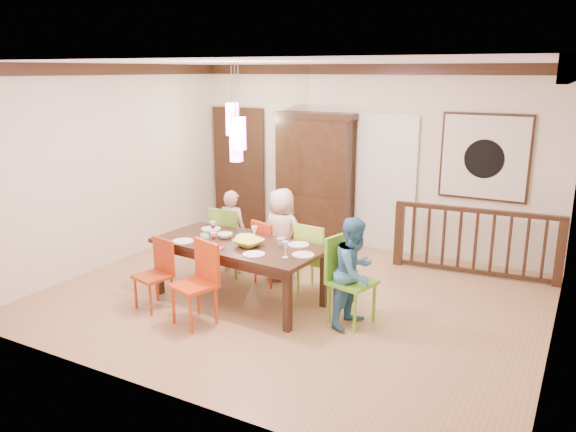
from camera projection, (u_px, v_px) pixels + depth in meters
The scene contains 37 objects.
floor at pixel (292, 297), 7.17m from camera, with size 6.00×6.00×0.00m, color #A4774F.
ceiling at pixel (293, 62), 6.44m from camera, with size 6.00×6.00×0.00m, color white.
wall_back at pixel (367, 158), 8.93m from camera, with size 6.00×6.00×0.00m, color beige.
wall_left at pixel (112, 166), 8.20m from camera, with size 5.00×5.00×0.00m, color beige.
wall_right at pixel (566, 216), 5.41m from camera, with size 5.00×5.00×0.00m, color beige.
crown_molding at pixel (293, 69), 6.46m from camera, with size 6.00×5.00×0.16m, color black, non-canonical shape.
panel_door at pixel (240, 171), 10.10m from camera, with size 1.04×0.07×2.24m, color black.
white_doorway at pixel (386, 185), 8.84m from camera, with size 0.97×0.05×2.22m, color silver.
painting at pixel (485, 157), 8.02m from camera, with size 1.25×0.06×1.25m.
pendant_cluster at pixel (236, 132), 6.56m from camera, with size 0.27×0.21×1.14m.
dining_table at pixel (239, 249), 6.92m from camera, with size 2.21×1.14×0.75m.
chair_far_left at pixel (231, 235), 7.87m from camera, with size 0.46×0.46×0.98m.
chair_far_mid at pixel (272, 247), 7.54m from camera, with size 0.50×0.50×0.88m.
chair_far_right at pixel (317, 253), 7.18m from camera, with size 0.47×0.47×0.95m.
chair_near_left at pixel (152, 271), 6.71m from camera, with size 0.46×0.46×0.85m.
chair_near_mid at pixel (194, 279), 6.29m from camera, with size 0.53×0.53×0.95m.
chair_end_right at pixel (352, 275), 6.31m from camera, with size 0.55×0.55×1.01m.
china_hutch at pixel (315, 178), 9.23m from camera, with size 1.36×0.46×2.15m.
balustrade at pixel (476, 241), 7.84m from camera, with size 2.28×0.27×0.96m.
person_far_left at pixel (232, 232), 7.93m from camera, with size 0.44×0.29×1.20m, color beige.
person_far_mid at pixel (282, 234), 7.65m from camera, with size 0.62×0.41×1.28m, color beige.
person_end_right at pixel (355, 272), 6.25m from camera, with size 0.61×0.48×1.26m, color teal.
serving_bowl at pixel (249, 243), 6.77m from camera, with size 0.34×0.34×0.08m, color yellow.
small_bowl at pixel (225, 236), 7.10m from camera, with size 0.19×0.19×0.06m, color white.
cup_left at pixel (204, 237), 6.97m from camera, with size 0.11×0.11×0.09m, color silver.
cup_right at pixel (281, 242), 6.80m from camera, with size 0.10×0.10×0.09m, color silver.
plate_far_left at pixel (211, 229), 7.48m from camera, with size 0.26×0.26×0.01m, color white.
plate_far_mid at pixel (246, 236), 7.14m from camera, with size 0.26×0.26×0.01m, color white.
plate_far_right at pixel (298, 245), 6.80m from camera, with size 0.26×0.26×0.01m, color white.
plate_near_left at pixel (183, 241), 6.94m from camera, with size 0.26×0.26×0.01m, color white.
plate_near_mid at pixel (254, 254), 6.45m from camera, with size 0.26×0.26×0.01m, color white.
plate_end_right at pixel (303, 255), 6.43m from camera, with size 0.26×0.26×0.01m, color white.
wine_glass_a at pixel (213, 229), 7.17m from camera, with size 0.08×0.08×0.19m, color #590C19, non-canonical shape.
wine_glass_b at pixel (255, 234), 6.95m from camera, with size 0.08×0.08×0.19m, color silver, non-canonical shape.
wine_glass_c at pixel (214, 240), 6.69m from camera, with size 0.08×0.08×0.19m, color #590C19, non-canonical shape.
wine_glass_d at pixel (285, 249), 6.34m from camera, with size 0.08×0.08×0.19m, color silver, non-canonical shape.
napkin at pixel (215, 248), 6.67m from camera, with size 0.18×0.14×0.01m, color #D83359.
Camera 1 is at (3.16, -5.88, 2.82)m, focal length 35.00 mm.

